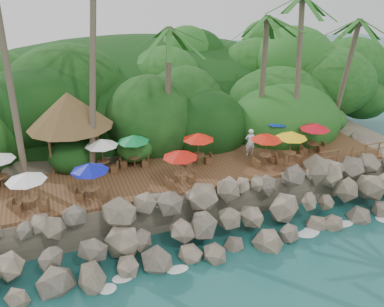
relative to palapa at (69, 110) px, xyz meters
name	(u,v)px	position (x,y,z in m)	size (l,w,h in m)	color
ground	(232,258)	(6.67, -9.79, -5.79)	(140.00, 140.00, 0.00)	#19514F
land_base	(151,134)	(6.67, 6.21, -4.74)	(32.00, 25.20, 2.10)	gray
jungle_hill	(133,119)	(6.67, 13.71, -5.79)	(44.80, 28.00, 15.40)	#143811
seawall	(217,219)	(6.67, -7.79, -4.64)	(29.00, 4.00, 2.30)	gray
terrace	(192,171)	(6.67, -3.79, -3.59)	(26.00, 5.00, 0.20)	brown
jungle_foliage	(155,150)	(6.67, 5.21, -5.79)	(44.00, 16.00, 12.00)	#143811
foam_line	(230,254)	(6.67, -9.49, -5.76)	(25.20, 0.80, 0.06)	white
palapa	(69,110)	(0.00, 0.00, 0.00)	(5.28, 5.28, 4.60)	brown
dining_clusters	(179,145)	(5.82, -3.84, -1.69)	(21.37, 5.20, 2.17)	brown
railing	(366,150)	(17.92, -6.14, -2.88)	(7.20, 0.10, 1.00)	brown
waiter	(250,142)	(11.05, -3.05, -2.56)	(0.68, 0.45, 1.87)	white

